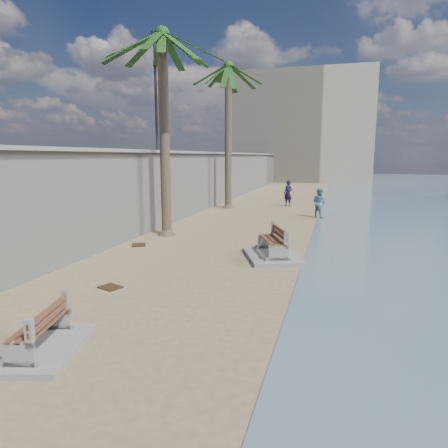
{
  "coord_description": "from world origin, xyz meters",
  "views": [
    {
      "loc": [
        2.93,
        -5.09,
        3.35
      ],
      "look_at": [
        -0.5,
        7.0,
        1.2
      ],
      "focal_mm": 32.0,
      "sensor_mm": 36.0,
      "label": 1
    }
  ],
  "objects_px": {
    "palm_mid": "(162,37)",
    "palm_back": "(228,69)",
    "bench_near": "(40,332)",
    "person_b": "(319,201)",
    "bench_far": "(272,245)",
    "person_a": "(288,192)"
  },
  "relations": [
    {
      "from": "palm_mid",
      "to": "palm_back",
      "type": "distance_m",
      "value": 9.44
    },
    {
      "from": "bench_near",
      "to": "palm_mid",
      "type": "bearing_deg",
      "value": 101.77
    },
    {
      "from": "bench_near",
      "to": "person_b",
      "type": "height_order",
      "value": "person_b"
    },
    {
      "from": "palm_back",
      "to": "person_b",
      "type": "distance_m",
      "value": 10.06
    },
    {
      "from": "palm_mid",
      "to": "palm_back",
      "type": "height_order",
      "value": "palm_back"
    },
    {
      "from": "bench_far",
      "to": "person_b",
      "type": "relative_size",
      "value": 1.56
    },
    {
      "from": "palm_mid",
      "to": "bench_far",
      "type": "bearing_deg",
      "value": -27.92
    },
    {
      "from": "palm_mid",
      "to": "person_b",
      "type": "xyz_separation_m",
      "value": [
        6.03,
        6.84,
        -7.1
      ]
    },
    {
      "from": "palm_back",
      "to": "person_b",
      "type": "relative_size",
      "value": 5.4
    },
    {
      "from": "bench_near",
      "to": "person_a",
      "type": "xyz_separation_m",
      "value": [
        1.68,
        21.51,
        0.65
      ]
    },
    {
      "from": "bench_near",
      "to": "person_b",
      "type": "xyz_separation_m",
      "value": [
        3.92,
        16.96,
        0.55
      ]
    },
    {
      "from": "bench_near",
      "to": "person_a",
      "type": "height_order",
      "value": "person_a"
    },
    {
      "from": "bench_far",
      "to": "person_a",
      "type": "relative_size",
      "value": 1.41
    },
    {
      "from": "person_a",
      "to": "person_b",
      "type": "height_order",
      "value": "person_a"
    },
    {
      "from": "palm_mid",
      "to": "person_a",
      "type": "relative_size",
      "value": 4.54
    },
    {
      "from": "person_a",
      "to": "palm_back",
      "type": "bearing_deg",
      "value": -122.93
    },
    {
      "from": "palm_mid",
      "to": "person_a",
      "type": "height_order",
      "value": "palm_mid"
    },
    {
      "from": "bench_far",
      "to": "palm_mid",
      "type": "distance_m",
      "value": 9.41
    },
    {
      "from": "person_b",
      "to": "bench_near",
      "type": "bearing_deg",
      "value": 112.86
    },
    {
      "from": "bench_near",
      "to": "palm_back",
      "type": "bearing_deg",
      "value": 95.69
    },
    {
      "from": "palm_back",
      "to": "person_a",
      "type": "bearing_deg",
      "value": 28.48
    },
    {
      "from": "bench_near",
      "to": "person_a",
      "type": "distance_m",
      "value": 21.58
    }
  ]
}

